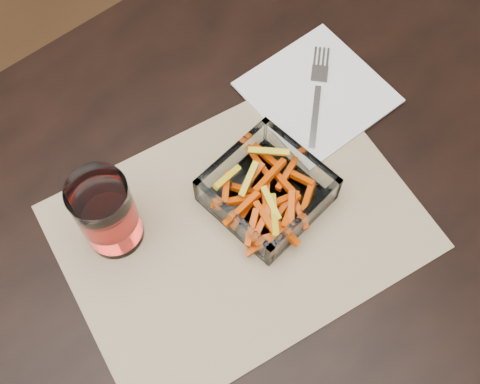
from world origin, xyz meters
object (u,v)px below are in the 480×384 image
at_px(glass_bowl, 267,191).
at_px(tumbler, 107,215).
at_px(fork, 318,92).
at_px(dining_table, 163,335).

relative_size(glass_bowl, tumbler, 1.17).
height_order(tumbler, fork, tumbler).
xyz_separation_m(dining_table, fork, (0.38, 0.12, 0.10)).
xyz_separation_m(glass_bowl, fork, (0.17, 0.08, -0.02)).
xyz_separation_m(glass_bowl, tumbler, (-0.18, 0.09, 0.04)).
distance_m(dining_table, glass_bowl, 0.24).
bearing_deg(tumbler, glass_bowl, -25.29).
height_order(dining_table, tumbler, tumbler).
bearing_deg(dining_table, glass_bowl, 9.94).
distance_m(glass_bowl, tumbler, 0.21).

